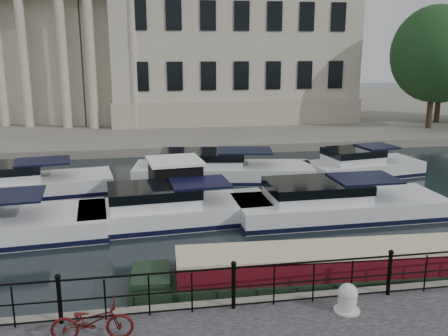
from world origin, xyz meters
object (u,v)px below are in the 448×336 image
(bicycle, at_px, (92,321))
(harbour_hut, at_px, (175,186))
(narrowboat, at_px, (355,274))
(mooring_bollard, at_px, (347,298))

(bicycle, distance_m, harbour_hut, 10.89)
(narrowboat, bearing_deg, harbour_hut, 121.93)
(narrowboat, relative_size, harbour_hut, 3.93)
(bicycle, xyz_separation_m, harbour_hut, (2.57, 10.58, -0.05))
(mooring_bollard, distance_m, narrowboat, 2.60)
(mooring_bollard, distance_m, harbour_hut, 10.86)
(bicycle, xyz_separation_m, narrowboat, (7.10, 2.46, -0.64))
(mooring_bollard, bearing_deg, narrowboat, 61.14)
(bicycle, bearing_deg, mooring_bollard, -85.39)
(mooring_bollard, bearing_deg, harbour_hut, 107.67)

